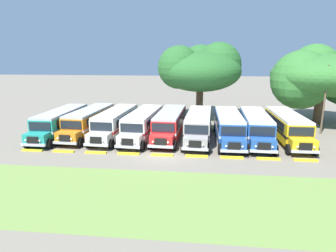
% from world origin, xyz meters
% --- Properties ---
extents(ground_plane, '(220.00, 220.00, 0.00)m').
position_xyz_m(ground_plane, '(0.00, 0.00, 0.00)').
color(ground_plane, slate).
extents(foreground_grass_strip, '(80.00, 8.68, 0.01)m').
position_xyz_m(foreground_grass_strip, '(0.00, -8.18, 0.00)').
color(foreground_grass_strip, olive).
rests_on(foreground_grass_strip, ground_plane).
extents(parked_bus_slot_0, '(2.70, 10.84, 2.82)m').
position_xyz_m(parked_bus_slot_0, '(-12.19, 5.47, 1.58)').
color(parked_bus_slot_0, teal).
rests_on(parked_bus_slot_0, ground_plane).
extents(parked_bus_slot_1, '(3.17, 10.91, 2.82)m').
position_xyz_m(parked_bus_slot_1, '(-9.20, 6.37, 1.58)').
color(parked_bus_slot_1, orange).
rests_on(parked_bus_slot_1, ground_plane).
extents(parked_bus_slot_2, '(3.12, 10.90, 2.82)m').
position_xyz_m(parked_bus_slot_2, '(-6.05, 6.06, 1.58)').
color(parked_bus_slot_2, silver).
rests_on(parked_bus_slot_2, ground_plane).
extents(parked_bus_slot_3, '(3.27, 10.93, 2.82)m').
position_xyz_m(parked_bus_slot_3, '(-2.88, 5.81, 1.58)').
color(parked_bus_slot_3, silver).
rests_on(parked_bus_slot_3, ground_plane).
extents(parked_bus_slot_4, '(3.12, 10.90, 2.82)m').
position_xyz_m(parked_bus_slot_4, '(0.03, 6.23, 1.58)').
color(parked_bus_slot_4, red).
rests_on(parked_bus_slot_4, ground_plane).
extents(parked_bus_slot_5, '(3.11, 10.90, 2.82)m').
position_xyz_m(parked_bus_slot_5, '(3.18, 5.82, 1.58)').
color(parked_bus_slot_5, '#9E9993').
rests_on(parked_bus_slot_5, ground_plane).
extents(parked_bus_slot_6, '(2.69, 10.84, 2.82)m').
position_xyz_m(parked_bus_slot_6, '(6.34, 5.66, 1.58)').
color(parked_bus_slot_6, '#23519E').
rests_on(parked_bus_slot_6, ground_plane).
extents(parked_bus_slot_7, '(3.08, 10.89, 2.82)m').
position_xyz_m(parked_bus_slot_7, '(9.16, 5.85, 1.58)').
color(parked_bus_slot_7, '#23519E').
rests_on(parked_bus_slot_7, ground_plane).
extents(parked_bus_slot_8, '(2.72, 10.84, 2.82)m').
position_xyz_m(parked_bus_slot_8, '(12.46, 6.15, 1.58)').
color(parked_bus_slot_8, yellow).
rests_on(parked_bus_slot_8, ground_plane).
extents(curb_wheelstop_0, '(2.00, 0.36, 0.15)m').
position_xyz_m(curb_wheelstop_0, '(-12.36, -0.24, 0.07)').
color(curb_wheelstop_0, yellow).
rests_on(curb_wheelstop_0, ground_plane).
extents(curb_wheelstop_1, '(2.00, 0.36, 0.15)m').
position_xyz_m(curb_wheelstop_1, '(-9.27, -0.24, 0.07)').
color(curb_wheelstop_1, yellow).
rests_on(curb_wheelstop_1, ground_plane).
extents(curb_wheelstop_2, '(2.00, 0.36, 0.15)m').
position_xyz_m(curb_wheelstop_2, '(-6.18, -0.24, 0.07)').
color(curb_wheelstop_2, yellow).
rests_on(curb_wheelstop_2, ground_plane).
extents(curb_wheelstop_3, '(2.00, 0.36, 0.15)m').
position_xyz_m(curb_wheelstop_3, '(-3.09, -0.24, 0.07)').
color(curb_wheelstop_3, yellow).
rests_on(curb_wheelstop_3, ground_plane).
extents(curb_wheelstop_4, '(2.00, 0.36, 0.15)m').
position_xyz_m(curb_wheelstop_4, '(0.00, -0.24, 0.07)').
color(curb_wheelstop_4, yellow).
rests_on(curb_wheelstop_4, ground_plane).
extents(curb_wheelstop_5, '(2.00, 0.36, 0.15)m').
position_xyz_m(curb_wheelstop_5, '(3.09, -0.24, 0.07)').
color(curb_wheelstop_5, yellow).
rests_on(curb_wheelstop_5, ground_plane).
extents(curb_wheelstop_6, '(2.00, 0.36, 0.15)m').
position_xyz_m(curb_wheelstop_6, '(6.18, -0.24, 0.07)').
color(curb_wheelstop_6, yellow).
rests_on(curb_wheelstop_6, ground_plane).
extents(curb_wheelstop_7, '(2.00, 0.36, 0.15)m').
position_xyz_m(curb_wheelstop_7, '(9.27, -0.24, 0.07)').
color(curb_wheelstop_7, yellow).
rests_on(curb_wheelstop_7, ground_plane).
extents(curb_wheelstop_8, '(2.00, 0.36, 0.15)m').
position_xyz_m(curb_wheelstop_8, '(12.36, -0.24, 0.07)').
color(curb_wheelstop_8, yellow).
rests_on(curb_wheelstop_8, ground_plane).
extents(broad_shade_tree, '(11.48, 11.49, 10.66)m').
position_xyz_m(broad_shade_tree, '(3.25, 16.92, 6.98)').
color(broad_shade_tree, brown).
rests_on(broad_shade_tree, ground_plane).
extents(secondary_tree, '(13.99, 13.64, 10.39)m').
position_xyz_m(secondary_tree, '(18.91, 15.43, 6.23)').
color(secondary_tree, brown).
rests_on(secondary_tree, ground_plane).
extents(utility_pole, '(1.80, 0.20, 7.79)m').
position_xyz_m(utility_pole, '(17.18, 9.28, 4.15)').
color(utility_pole, brown).
rests_on(utility_pole, ground_plane).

